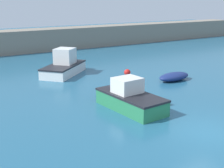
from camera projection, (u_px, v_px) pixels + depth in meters
name	position (u px, v px, depth m)	size (l,w,h in m)	color
ground_plane	(207.00, 134.00, 15.30)	(120.00, 120.00, 0.20)	#235B7A
harbor_breakwater	(30.00, 41.00, 37.73)	(67.85, 3.04, 2.66)	gray
rowboat_blue_near	(174.00, 77.00, 24.66)	(2.98, 1.49, 0.64)	navy
cabin_cruiser_white	(64.00, 66.00, 26.59)	(5.06, 4.84, 2.20)	white
motorboat_grey_hull	(130.00, 98.00, 18.26)	(2.34, 4.65, 1.84)	#287A4C
mooring_buoy_red	(127.00, 72.00, 26.23)	(0.55, 0.55, 0.55)	red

